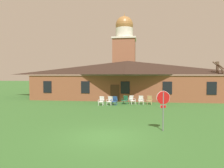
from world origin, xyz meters
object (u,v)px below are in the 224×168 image
object	(u,v)px
lawn_chair_right_end	(132,100)
lawn_chair_far_side	(141,100)
lawn_chair_left_end	(114,101)
lawn_chair_near_door	(110,101)
stop_sign	(163,103)
lawn_chair_under_eave	(149,100)
lawn_chair_by_porch	(101,101)
lawn_chair_middle	(125,100)

from	to	relation	value
lawn_chair_right_end	lawn_chair_far_side	xyz separation A→B (m)	(1.02, -0.01, 0.00)
lawn_chair_left_end	lawn_chair_far_side	xyz separation A→B (m)	(2.88, 1.07, 0.00)
lawn_chair_right_end	lawn_chair_far_side	size ratio (longest dim) A/B	1.00
lawn_chair_near_door	lawn_chair_right_end	distance (m)	2.63
lawn_chair_right_end	lawn_chair_left_end	bearing A→B (deg)	-149.95
stop_sign	lawn_chair_under_eave	bearing A→B (deg)	91.60
lawn_chair_by_porch	lawn_chair_near_door	distance (m)	0.92
lawn_chair_by_porch	lawn_chair_right_end	world-z (taller)	same
lawn_chair_far_side	lawn_chair_near_door	bearing A→B (deg)	-160.64
lawn_chair_middle	lawn_chair_right_end	distance (m)	0.77
lawn_chair_by_porch	lawn_chair_right_end	xyz separation A→B (m)	(3.25, 1.38, 0.00)
lawn_chair_near_door	lawn_chair_under_eave	world-z (taller)	same
lawn_chair_near_door	lawn_chair_far_side	distance (m)	3.57
lawn_chair_by_porch	lawn_chair_under_eave	size ratio (longest dim) A/B	1.00
stop_sign	lawn_chair_left_end	world-z (taller)	stop_sign
lawn_chair_by_porch	lawn_chair_middle	bearing A→B (deg)	27.07
lawn_chair_left_end	stop_sign	bearing A→B (deg)	-67.84
lawn_chair_by_porch	lawn_chair_near_door	bearing A→B (deg)	11.89
lawn_chair_far_side	lawn_chair_by_porch	bearing A→B (deg)	-162.17
lawn_chair_right_end	lawn_chair_under_eave	size ratio (longest dim) A/B	1.00
lawn_chair_by_porch	lawn_chair_near_door	xyz separation A→B (m)	(0.90, 0.19, 0.00)
stop_sign	lawn_chair_by_porch	xyz separation A→B (m)	(-5.54, 9.87, -1.16)
lawn_chair_by_porch	lawn_chair_middle	world-z (taller)	same
lawn_chair_near_door	lawn_chair_middle	xyz separation A→B (m)	(1.59, 1.08, 0.00)
lawn_chair_left_end	lawn_chair_middle	xyz separation A→B (m)	(1.10, 0.97, 0.00)
lawn_chair_near_door	lawn_chair_middle	size ratio (longest dim) A/B	1.00
lawn_chair_right_end	lawn_chair_middle	bearing A→B (deg)	-171.99
lawn_chair_near_door	lawn_chair_far_side	size ratio (longest dim) A/B	1.00
lawn_chair_middle	lawn_chair_right_end	xyz separation A→B (m)	(0.76, 0.11, 0.00)
lawn_chair_near_door	lawn_chair_middle	world-z (taller)	same
lawn_chair_middle	lawn_chair_by_porch	bearing A→B (deg)	-152.93
stop_sign	lawn_chair_near_door	world-z (taller)	stop_sign
lawn_chair_middle	stop_sign	bearing A→B (deg)	-74.71
lawn_chair_near_door	lawn_chair_middle	distance (m)	1.92
stop_sign	lawn_chair_by_porch	size ratio (longest dim) A/B	2.47
lawn_chair_by_porch	lawn_chair_left_end	xyz separation A→B (m)	(1.39, 0.30, 0.00)
stop_sign	lawn_chair_right_end	xyz separation A→B (m)	(-2.28, 11.25, -1.16)
lawn_chair_left_end	lawn_chair_right_end	world-z (taller)	same
lawn_chair_near_door	lawn_chair_under_eave	size ratio (longest dim) A/B	1.00
lawn_chair_left_end	lawn_chair_by_porch	bearing A→B (deg)	-167.73
lawn_chair_left_end	lawn_chair_far_side	distance (m)	3.08
stop_sign	lawn_chair_left_end	size ratio (longest dim) A/B	2.47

